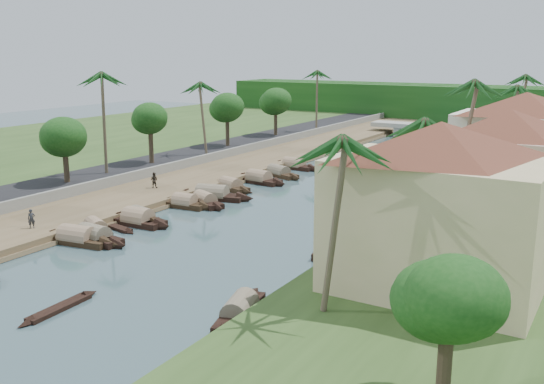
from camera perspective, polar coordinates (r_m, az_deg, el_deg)
The scene contains 44 objects.
ground at distance 48.72m, azimuth -6.63°, elevation -5.28°, with size 220.00×220.00×0.00m, color #3B5358.
left_bank at distance 73.40m, azimuth -7.06°, elevation 1.29°, with size 10.00×180.00×0.80m, color brown.
right_bank at distance 59.11m, azimuth 20.81°, elevation -2.17°, with size 16.00×180.00×1.20m, color #2B441B.
road at distance 78.78m, azimuth -11.95°, elevation 2.14°, with size 8.00×180.00×1.40m, color black.
retaining_wall at distance 75.84m, azimuth -9.59°, elevation 2.32°, with size 0.40×180.00×1.10m, color slate.
far_left_fill at distance 98.57m, azimuth -23.36°, elevation 3.49°, with size 45.00×220.00×1.35m, color #2B441B.
treeline at distance 139.87m, azimuth 19.34°, elevation 7.74°, with size 120.00×14.00×8.00m.
bridge at distance 112.96m, azimuth 16.26°, elevation 5.68°, with size 28.00×4.00×2.40m.
building_near at distance 36.84m, azimuth 15.18°, elevation -1.35°, with size 14.85×14.85×10.20m.
building_mid at distance 51.99m, azimuth 21.15°, elevation 2.07°, with size 14.11×14.11×9.70m.
building_far at distance 65.77m, azimuth 22.50°, elevation 4.32°, with size 15.59×15.59×10.20m.
sampan_2 at distance 51.97m, azimuth -17.86°, elevation -4.18°, with size 8.43×2.88×2.19m.
sampan_3 at distance 51.99m, azimuth -16.43°, elevation -4.08°, with size 7.80×2.07×2.10m.
sampan_4 at distance 54.18m, azimuth -16.27°, elevation -3.39°, with size 6.42×4.05×1.89m.
sampan_5 at distance 56.01m, azimuth -12.49°, elevation -2.62°, with size 7.37×2.23×2.32m.
sampan_6 at distance 56.90m, azimuth -12.21°, elevation -2.36°, with size 6.67×3.02×1.98m.
sampan_7 at distance 62.03m, azimuth -6.36°, elevation -0.87°, with size 7.26×4.28×1.97m.
sampan_8 at distance 61.38m, azimuth -8.19°, elevation -1.07°, with size 6.61×2.08×2.05m.
sampan_9 at distance 64.43m, azimuth -5.66°, elevation -0.31°, with size 9.62×4.23×2.37m.
sampan_10 at distance 68.61m, azimuth -3.94°, elevation 0.54°, with size 7.35×3.64×2.02m.
sampan_11 at distance 72.13m, azimuth -1.25°, elevation 1.19°, with size 8.18×2.66×2.30m.
sampan_12 at distance 76.00m, azimuth 0.63°, elevation 1.81°, with size 8.37×4.39×2.02m.
sampan_13 at distance 80.95m, azimuth 2.09°, elevation 2.50°, with size 8.12×2.45×2.19m.
sampan_14 at distance 36.28m, azimuth -3.05°, elevation -11.13°, with size 3.58×7.97×1.95m.
sampan_15 at distance 47.71m, azimuth 5.59°, elevation -5.14°, with size 3.04×7.73×2.05m.
sampan_16 at distance 61.92m, azimuth 12.23°, elevation -1.11°, with size 2.82×8.81×2.13m.
canoe_0 at distance 39.51m, azimuth -19.37°, elevation -10.29°, with size 1.09×6.27×0.82m.
canoe_1 at distance 55.22m, azimuth -14.39°, elevation -3.29°, with size 5.18×1.86×0.83m.
canoe_2 at distance 68.05m, azimuth -3.88°, elevation 0.17°, with size 5.69×1.17×0.82m.
palm_0 at distance 31.70m, azimuth 5.54°, elevation 4.55°, with size 3.20×3.20×11.17m.
palm_1 at distance 43.20m, azimuth 14.12°, elevation 6.18°, with size 3.20×3.20×10.95m.
palm_2 at distance 57.17m, azimuth 17.60°, elevation 9.54°, with size 3.20×3.20×12.96m.
palm_3 at distance 75.81m, azimuth 21.77°, elevation 8.97°, with size 3.20×3.20×11.63m.
palm_5 at distance 72.30m, azimuth -15.81°, elevation 10.40°, with size 3.20×3.20×12.94m.
palm_6 at distance 83.27m, azimuth -6.44°, elevation 9.93°, with size 3.20×3.20×11.17m.
palm_7 at distance 92.54m, azimuth 22.34°, elevation 9.89°, with size 3.20×3.20×12.27m.
palm_8 at distance 108.64m, azimuth 4.28°, elevation 11.09°, with size 3.20×3.20×11.97m.
tree_2 at distance 68.98m, azimuth -19.00°, elevation 4.84°, with size 4.87×4.87×6.91m.
tree_3 at distance 78.22m, azimuth -11.43°, elevation 6.71°, with size 4.41×4.41×7.47m.
tree_4 at distance 91.30m, azimuth -4.25°, elevation 7.86°, with size 4.93×4.93×7.73m.
tree_5 at distance 103.20m, azimuth 0.34°, elevation 8.46°, with size 5.14×5.14×7.75m.
tree_7 at distance 25.13m, azimuth 16.32°, elevation -9.85°, with size 4.02×4.02×6.26m.
person_near at distance 54.60m, azimuth -21.70°, elevation -2.36°, with size 0.60×0.39×1.63m, color #292C31.
person_far at distance 67.05m, azimuth -11.04°, elevation 1.11°, with size 0.82×0.64×1.69m, color #2C261F.
Camera 1 is at (28.46, -36.47, 15.28)m, focal length 40.00 mm.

